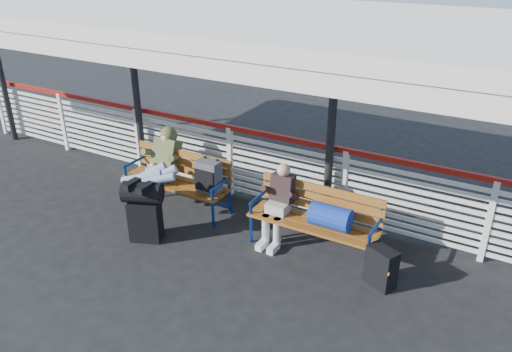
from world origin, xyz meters
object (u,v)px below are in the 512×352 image
Objects in this scene: bench_left at (190,175)px; traveler_man at (156,171)px; bench_right at (322,215)px; suitcase_side at (381,267)px; companion_person at (278,203)px; luggage_stack at (144,209)px.

bench_left is 1.10× the size of traveler_man.
traveler_man is at bearing -174.47° from bench_right.
traveler_man is at bearing -155.90° from suitcase_side.
bench_right is 1.57× the size of companion_person.
suitcase_side is at bearing -0.85° from traveler_man.
bench_left reaches higher than bench_right.
bench_left is 0.53m from traveler_man.
traveler_man is at bearing 94.31° from luggage_stack.
companion_person is (1.61, -0.10, -0.01)m from bench_left.
bench_right is (2.28, -0.08, -0.02)m from bench_left.
luggage_stack is at bearing -63.30° from traveler_man.
traveler_man is 3.10× the size of suitcase_side.
bench_left is at bearing 65.53° from luggage_stack.
luggage_stack is at bearing -144.03° from suitcase_side.
luggage_stack is at bearing -157.82° from bench_right.
companion_person is at bearing -3.40° from bench_left.
luggage_stack is 1.90m from companion_person.
traveler_man reaches higher than suitcase_side.
luggage_stack reaches higher than suitcase_side.
traveler_man is (-2.66, -0.26, 0.15)m from bench_right.
traveler_man is 3.63m from suitcase_side.
bench_left is 1.62m from companion_person.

